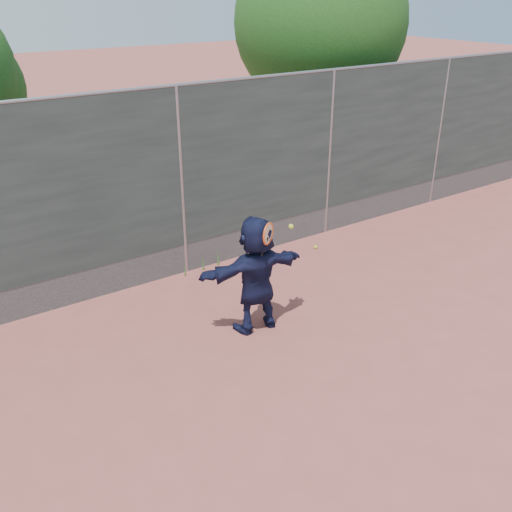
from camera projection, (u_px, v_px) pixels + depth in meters
ground at (323, 380)px, 6.86m from camera, size 80.00×80.00×0.00m
player at (256, 274)px, 7.58m from camera, size 1.56×0.62×1.64m
ball_ground at (315, 247)px, 10.26m from camera, size 0.07×0.07×0.07m
fence at (181, 180)px, 8.79m from camera, size 20.00×0.06×3.03m
swing_action at (270, 234)px, 7.21m from camera, size 0.57×0.17×0.51m
tree_right at (325, 27)px, 12.02m from camera, size 3.78×3.60×5.39m
weed_clump at (205, 262)px, 9.48m from camera, size 0.68×0.07×0.30m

